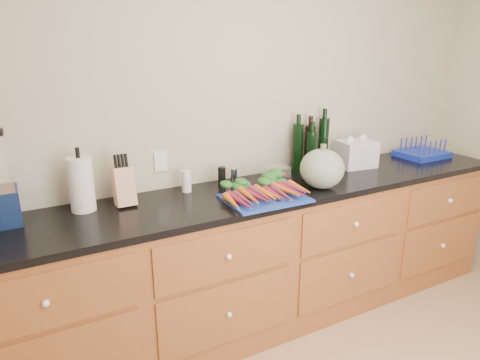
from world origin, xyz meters
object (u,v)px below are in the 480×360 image
dish_rack (422,152)px  squash (322,169)px  knife_block (124,186)px  tomato_box (276,172)px  cutting_board (265,198)px  paper_towel (81,184)px  carrots (261,191)px

dish_rack → squash: bearing=-169.2°
knife_block → tomato_box: bearing=1.7°
cutting_board → knife_block: knife_block is taller
paper_towel → knife_block: 0.22m
paper_towel → knife_block: (0.22, -0.02, -0.04)m
tomato_box → knife_block: bearing=-178.3°
paper_towel → knife_block: paper_towel is taller
squash → dish_rack: bearing=10.8°
knife_block → squash: bearing=-14.1°
paper_towel → dish_rack: paper_towel is taller
paper_towel → tomato_box: 1.25m
cutting_board → paper_towel: 1.02m
squash → paper_towel: 1.41m
knife_block → dish_rack: bearing=-1.5°
cutting_board → dish_rack: size_ratio=1.29×
knife_block → cutting_board: bearing=-22.1°
squash → knife_block: size_ratio=1.29×
cutting_board → tomato_box: size_ratio=2.95×
knife_block → tomato_box: (1.03, 0.03, -0.07)m
cutting_board → tomato_box: bearing=48.5°
squash → paper_towel: size_ratio=0.94×
squash → knife_block: squash is taller
paper_towel → cutting_board: bearing=-18.5°
cutting_board → carrots: bearing=90.0°
tomato_box → dish_rack: bearing=-3.9°
squash → paper_towel: bearing=167.3°
tomato_box → dish_rack: (1.33, -0.09, -0.00)m
carrots → tomato_box: 0.41m
cutting_board → paper_towel: paper_towel is taller
squash → dish_rack: 1.23m
knife_block → tomato_box: 1.03m
carrots → paper_towel: size_ratio=1.69×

